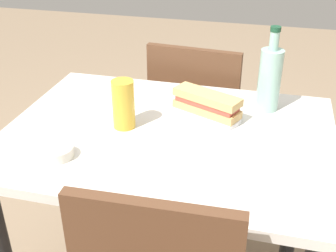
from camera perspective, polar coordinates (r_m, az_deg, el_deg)
dining_table at (r=1.37m, az=-0.00°, el=-5.72°), size 0.99×0.74×0.76m
chair_far at (r=1.91m, az=3.97°, el=0.70°), size 0.43×0.43×0.86m
plate_near at (r=1.39m, az=5.13°, el=1.55°), size 0.23×0.23×0.01m
baguette_sandwich_near at (r=1.37m, az=5.20°, el=3.09°), size 0.23×0.15×0.07m
knife_near at (r=1.43m, az=5.95°, el=2.83°), size 0.16×0.11×0.01m
water_bottle at (r=1.43m, az=13.40°, el=6.24°), size 0.07×0.07×0.28m
beer_glass at (r=1.30m, az=-5.94°, el=2.93°), size 0.07×0.07×0.15m
olive_bowl at (r=1.21m, az=-14.57°, el=-3.40°), size 0.09×0.09×0.03m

